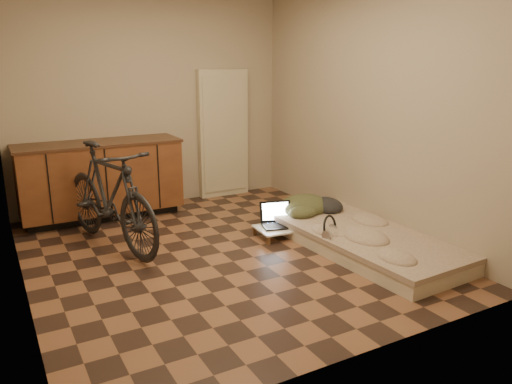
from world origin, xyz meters
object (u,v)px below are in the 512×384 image
futon (366,240)px  lap_desk (284,227)px  laptop (278,221)px  bicycle (109,191)px

futon → lap_desk: bearing=122.1°
futon → laptop: laptop is taller
bicycle → futon: 2.58m
futon → laptop: size_ratio=5.20×
bicycle → lap_desk: (1.69, -0.55, -0.49)m
futon → laptop: 0.96m
bicycle → lap_desk: bicycle is taller
lap_desk → bicycle: bearing=165.9°
bicycle → laptop: (1.65, -0.48, -0.42)m
lap_desk → laptop: 0.11m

